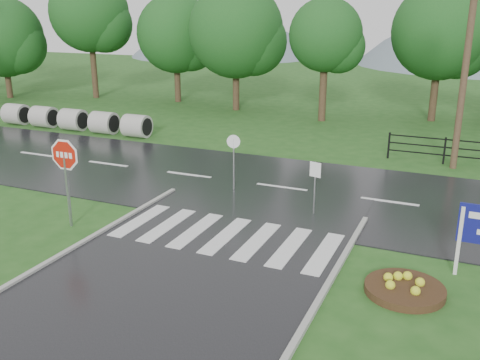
% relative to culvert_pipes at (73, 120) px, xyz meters
% --- Properties ---
extents(ground, '(120.00, 120.00, 0.00)m').
position_rel_culvert_pipes_xyz_m(ground, '(14.08, -15.00, -0.60)').
color(ground, '#23531B').
rests_on(ground, ground).
extents(main_road, '(90.00, 8.00, 0.04)m').
position_rel_culvert_pipes_xyz_m(main_road, '(14.08, -5.00, -0.60)').
color(main_road, black).
rests_on(main_road, ground).
extents(crosswalk, '(6.50, 2.80, 0.02)m').
position_rel_culvert_pipes_xyz_m(crosswalk, '(14.08, -10.00, -0.54)').
color(crosswalk, silver).
rests_on(crosswalk, ground).
extents(hills, '(102.00, 48.00, 48.00)m').
position_rel_culvert_pipes_xyz_m(hills, '(17.57, 50.00, -16.14)').
color(hills, slate).
rests_on(hills, ground).
extents(treeline, '(83.20, 5.20, 10.00)m').
position_rel_culvert_pipes_xyz_m(treeline, '(15.08, 9.00, -0.60)').
color(treeline, '#16481A').
rests_on(treeline, ground).
extents(culvert_pipes, '(9.70, 1.20, 1.20)m').
position_rel_culvert_pipes_xyz_m(culvert_pipes, '(0.00, 0.00, 0.00)').
color(culvert_pipes, '#9E9B93').
rests_on(culvert_pipes, ground).
extents(stop_sign, '(1.32, 0.07, 2.96)m').
position_rel_culvert_pipes_xyz_m(stop_sign, '(9.28, -11.14, 1.44)').
color(stop_sign, '#939399').
rests_on(stop_sign, ground).
extents(flower_bed, '(1.89, 1.89, 0.38)m').
position_rel_culvert_pipes_xyz_m(flower_bed, '(19.38, -11.26, -0.46)').
color(flower_bed, '#332111').
rests_on(flower_bed, ground).
extents(reg_sign_small, '(0.39, 0.12, 1.81)m').
position_rel_culvert_pipes_xyz_m(reg_sign_small, '(15.97, -7.21, 0.71)').
color(reg_sign_small, '#939399').
rests_on(reg_sign_small, ground).
extents(reg_sign_round, '(0.48, 0.15, 2.13)m').
position_rel_culvert_pipes_xyz_m(reg_sign_round, '(12.52, -5.95, 0.76)').
color(reg_sign_round, '#939399').
rests_on(reg_sign_round, ground).
extents(utility_pole_east, '(1.42, 0.56, 8.27)m').
position_rel_culvert_pipes_xyz_m(utility_pole_east, '(19.89, 0.50, 3.60)').
color(utility_pole_east, '#473523').
rests_on(utility_pole_east, ground).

